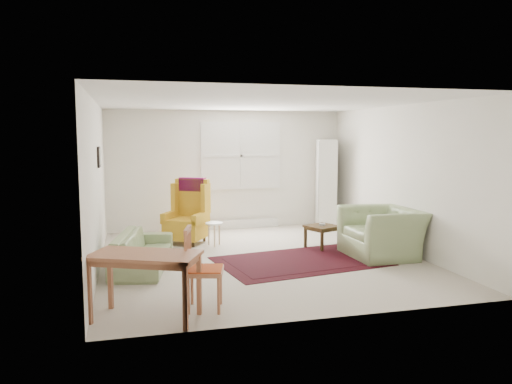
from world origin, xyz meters
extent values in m
cube|color=#BFB4A3|center=(0.00, 0.00, 0.00)|extent=(5.00, 5.50, 0.01)
cube|color=white|center=(0.00, 0.00, 2.50)|extent=(5.00, 5.50, 0.01)
cube|color=white|center=(0.00, 2.75, 1.25)|extent=(5.00, 0.04, 2.50)
cube|color=white|center=(0.00, -2.75, 1.25)|extent=(5.00, 0.04, 2.50)
cube|color=white|center=(-2.50, 0.00, 1.25)|extent=(0.04, 5.50, 2.50)
cube|color=white|center=(2.50, 0.00, 1.25)|extent=(0.04, 5.50, 2.50)
cube|color=white|center=(0.30, 2.73, 1.55)|extent=(1.72, 0.06, 1.42)
cube|color=white|center=(0.30, 2.73, 1.55)|extent=(1.60, 0.02, 1.30)
cube|color=silver|center=(0.30, 2.67, 0.09)|extent=(1.60, 0.12, 0.18)
cube|color=black|center=(-2.48, 0.50, 1.65)|extent=(0.03, 0.42, 0.32)
cube|color=tan|center=(-2.46, 0.50, 1.65)|extent=(0.01, 0.34, 0.24)
imported|color=#849865|center=(-1.86, -0.09, 0.36)|extent=(1.04, 1.90, 0.73)
imported|color=#849865|center=(1.96, -0.36, 0.48)|extent=(1.10, 1.25, 0.95)
camera|label=1|loc=(-2.06, -7.64, 2.00)|focal=35.00mm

